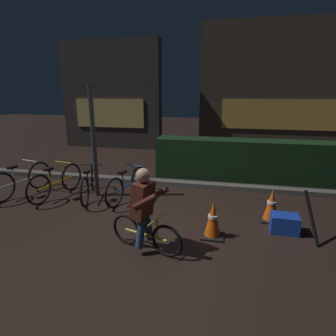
# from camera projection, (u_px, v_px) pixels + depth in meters

# --- Properties ---
(ground_plane) EXTENTS (40.00, 40.00, 0.00)m
(ground_plane) POSITION_uv_depth(u_px,v_px,m) (149.00, 227.00, 4.78)
(ground_plane) COLOR black
(sidewalk_curb) EXTENTS (12.00, 0.24, 0.12)m
(sidewalk_curb) POSITION_uv_depth(u_px,v_px,m) (174.00, 183.00, 6.84)
(sidewalk_curb) COLOR #56544F
(sidewalk_curb) RESTS_ON ground
(hedge_row) EXTENTS (4.80, 0.70, 1.05)m
(hedge_row) POSITION_uv_depth(u_px,v_px,m) (248.00, 160.00, 7.20)
(hedge_row) COLOR black
(hedge_row) RESTS_ON ground
(storefront_left) EXTENTS (4.00, 0.54, 4.14)m
(storefront_left) POSITION_uv_depth(u_px,v_px,m) (111.00, 96.00, 11.02)
(storefront_left) COLOR #383330
(storefront_left) RESTS_ON ground
(storefront_right) EXTENTS (5.87, 0.54, 4.73)m
(storefront_right) POSITION_uv_depth(u_px,v_px,m) (280.00, 88.00, 10.31)
(storefront_right) COLOR #42382D
(storefront_right) RESTS_ON ground
(street_post) EXTENTS (0.10, 0.10, 2.37)m
(street_post) POSITION_uv_depth(u_px,v_px,m) (94.00, 143.00, 5.90)
(street_post) COLOR #2D2D33
(street_post) RESTS_ON ground
(parked_bike_leftmost) EXTENTS (0.50, 1.58, 0.74)m
(parked_bike_leftmost) POSITION_uv_depth(u_px,v_px,m) (21.00, 180.00, 6.16)
(parked_bike_leftmost) COLOR black
(parked_bike_leftmost) RESTS_ON ground
(parked_bike_left_mid) EXTENTS (0.46, 1.57, 0.73)m
(parked_bike_left_mid) POSITION_uv_depth(u_px,v_px,m) (56.00, 182.00, 6.05)
(parked_bike_left_mid) COLOR black
(parked_bike_left_mid) RESTS_ON ground
(parked_bike_center_left) EXTENTS (0.49, 1.49, 0.70)m
(parked_bike_center_left) POSITION_uv_depth(u_px,v_px,m) (90.00, 184.00, 5.98)
(parked_bike_center_left) COLOR black
(parked_bike_center_left) RESTS_ON ground
(parked_bike_center_right) EXTENTS (0.48, 1.51, 0.71)m
(parked_bike_center_right) POSITION_uv_depth(u_px,v_px,m) (127.00, 185.00, 5.89)
(parked_bike_center_right) COLOR black
(parked_bike_center_right) RESTS_ON ground
(traffic_cone_near) EXTENTS (0.36, 0.36, 0.60)m
(traffic_cone_near) POSITION_uv_depth(u_px,v_px,m) (213.00, 220.00, 4.39)
(traffic_cone_near) COLOR black
(traffic_cone_near) RESTS_ON ground
(traffic_cone_far) EXTENTS (0.36, 0.36, 0.60)m
(traffic_cone_far) POSITION_uv_depth(u_px,v_px,m) (271.00, 205.00, 4.94)
(traffic_cone_far) COLOR black
(traffic_cone_far) RESTS_ON ground
(blue_crate) EXTENTS (0.45, 0.33, 0.30)m
(blue_crate) POSITION_uv_depth(u_px,v_px,m) (284.00, 223.00, 4.57)
(blue_crate) COLOR #193DB7
(blue_crate) RESTS_ON ground
(cyclist) EXTENTS (1.15, 0.62, 1.25)m
(cyclist) POSITION_uv_depth(u_px,v_px,m) (145.00, 209.00, 3.96)
(cyclist) COLOR black
(cyclist) RESTS_ON ground
(closed_umbrella) EXTENTS (0.28, 0.33, 0.80)m
(closed_umbrella) POSITION_uv_depth(u_px,v_px,m) (312.00, 218.00, 4.21)
(closed_umbrella) COLOR black
(closed_umbrella) RESTS_ON ground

